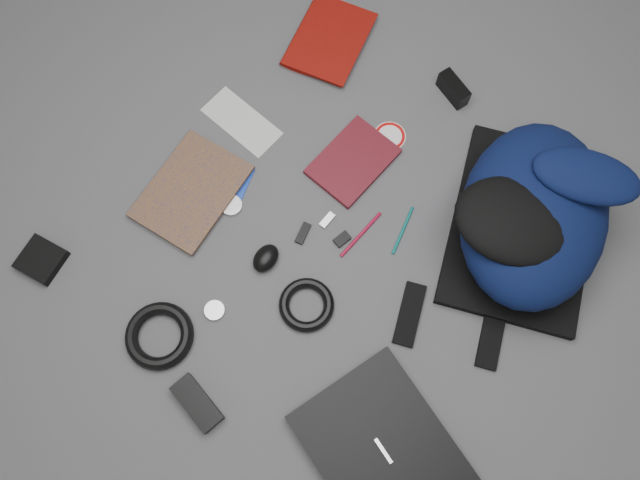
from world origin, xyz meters
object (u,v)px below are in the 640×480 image
Objects in this scene: comic_book at (159,172)px; compact_camera at (453,89)px; backpack at (533,214)px; power_brick at (197,403)px; textbook_red at (298,28)px; laptop at (383,451)px; mouse at (266,258)px; pouch at (41,260)px; dvd_case at (353,161)px.

comic_book is 2.86× the size of compact_camera.
power_brick is at bearing -135.66° from backpack.
compact_camera is 0.75× the size of power_brick.
compact_camera reaches higher than textbook_red.
laptop is 0.52m from mouse.
comic_book is 2.88× the size of pouch.
comic_book is 1.30× the size of dvd_case.
backpack reaches higher than comic_book.
pouch is at bearing -160.16° from backpack.
backpack is at bearing 41.13° from mouse.
dvd_case is 0.34m from compact_camera.
laptop is 1.43× the size of textbook_red.
power_brick reaches higher than dvd_case.
compact_camera reaches higher than pouch.
textbook_red is 0.91m from pouch.
power_brick is at bearing -71.32° from compact_camera.
comic_book is at bearing -173.61° from backpack.
dvd_case is at bearing 84.43° from mouse.
laptop is 0.71m from dvd_case.
dvd_case is at bearing -86.32° from compact_camera.
pouch is at bearing -171.11° from power_brick.
compact_camera is at bearing 132.86° from laptop.
textbook_red is at bearing 149.49° from backpack.
mouse reaches higher than textbook_red.
textbook_red is at bearing 156.33° from laptop.
backpack is at bearing 17.60° from dvd_case.
textbook_red is 1.03m from power_brick.
backpack is 0.82m from textbook_red.
dvd_case is at bearing 171.98° from backpack.
laptop is at bearing 9.66° from pouch.
dvd_case is (0.37, 0.33, -0.00)m from comic_book.
mouse is 0.55m from pouch.
backpack is 1.46× the size of laptop.
compact_camera reaches higher than comic_book.
laptop is 0.87m from comic_book.
mouse is (0.36, -0.57, 0.01)m from textbook_red.
power_brick is (-0.00, -1.03, -0.01)m from compact_camera.
comic_book is at bearing 174.22° from mouse.
comic_book is 0.36m from pouch.
backpack is 0.89m from power_brick.
laptop is at bearing -24.81° from mouse.
power_brick is at bearing -79.44° from mouse.
mouse is (0.37, -0.01, 0.01)m from comic_book.
compact_camera reaches higher than dvd_case.
mouse reaches higher than pouch.
backpack is 6.90× the size of mouse.
dvd_case is at bearing -46.57° from textbook_red.
mouse is (-0.10, -0.67, -0.01)m from compact_camera.
power_brick reaches higher than pouch.
laptop is 0.94m from compact_camera.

